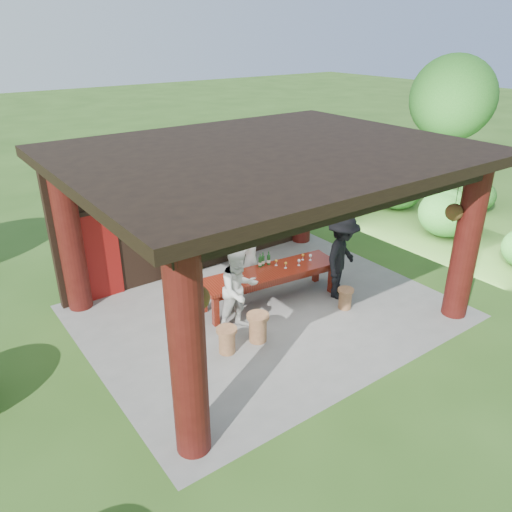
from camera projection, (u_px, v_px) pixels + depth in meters
ground at (267, 311)px, 10.68m from camera, size 90.00×90.00×0.00m
pavilion at (255, 212)px, 10.09m from camera, size 7.50×6.00×3.60m
wine_shelf at (209, 230)px, 12.08m from camera, size 2.39×0.36×2.10m
tasting_table at (270, 276)px, 10.81m from camera, size 3.22×1.17×0.75m
stool_near_left at (258, 327)px, 9.56m from camera, size 0.44×0.44×0.57m
stool_near_right at (345, 298)px, 10.70m from camera, size 0.35×0.35×0.46m
stool_far_left at (227, 340)px, 9.23m from camera, size 0.39×0.39×0.52m
host at (250, 259)px, 11.17m from camera, size 0.69×0.58×1.61m
guest_woman at (239, 290)px, 9.69m from camera, size 0.86×0.67×1.76m
guest_man at (342, 258)px, 10.88m from camera, size 1.42×1.18×1.92m
table_bottles at (264, 259)px, 10.93m from camera, size 0.31×0.12×0.31m
table_glasses at (295, 261)px, 11.04m from camera, size 0.86×0.36×0.15m
napkin_basket at (236, 278)px, 10.28m from camera, size 0.28×0.21×0.14m
shrubs at (342, 238)px, 12.96m from camera, size 16.91×9.53×1.36m
trees at (346, 125)px, 12.15m from camera, size 21.13×11.82×4.80m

